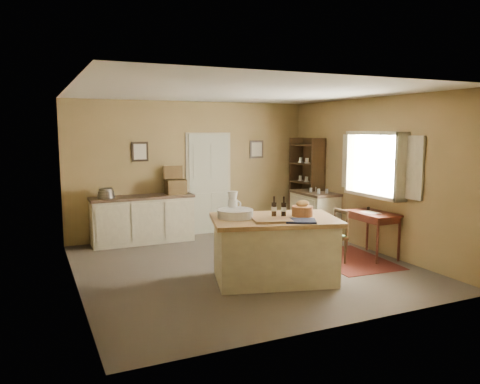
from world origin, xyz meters
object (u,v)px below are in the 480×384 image
object	(u,v)px
sideboard	(143,218)
shelving_unit	(308,185)
writing_desk	(373,218)
right_cabinet	(315,214)
work_island	(274,247)
desk_chair	(331,237)

from	to	relation	value
sideboard	shelving_unit	xyz separation A→B (m)	(3.44, -0.37, 0.50)
sideboard	writing_desk	xyz separation A→B (m)	(3.29, -2.60, 0.19)
writing_desk	right_cabinet	distance (m)	1.75
sideboard	shelving_unit	bearing A→B (deg)	-6.11
sideboard	right_cabinet	distance (m)	3.40
work_island	sideboard	size ratio (longest dim) A/B	1.03
desk_chair	right_cabinet	size ratio (longest dim) A/B	0.80
work_island	writing_desk	world-z (taller)	work_island
desk_chair	sideboard	bearing A→B (deg)	133.96
sideboard	desk_chair	bearing A→B (deg)	-46.73
work_island	desk_chair	world-z (taller)	work_island
writing_desk	right_cabinet	xyz separation A→B (m)	(-0.00, 1.74, -0.21)
sideboard	writing_desk	size ratio (longest dim) A/B	2.23
work_island	sideboard	bearing A→B (deg)	127.06
writing_desk	shelving_unit	world-z (taller)	shelving_unit
sideboard	right_cabinet	bearing A→B (deg)	-14.74
sideboard	right_cabinet	size ratio (longest dim) A/B	1.83
sideboard	right_cabinet	xyz separation A→B (m)	(3.29, -0.86, -0.02)
right_cabinet	shelving_unit	bearing A→B (deg)	72.98
desk_chair	writing_desk	bearing A→B (deg)	0.93
sideboard	desk_chair	size ratio (longest dim) A/B	2.28
shelving_unit	desk_chair	bearing A→B (deg)	-113.75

